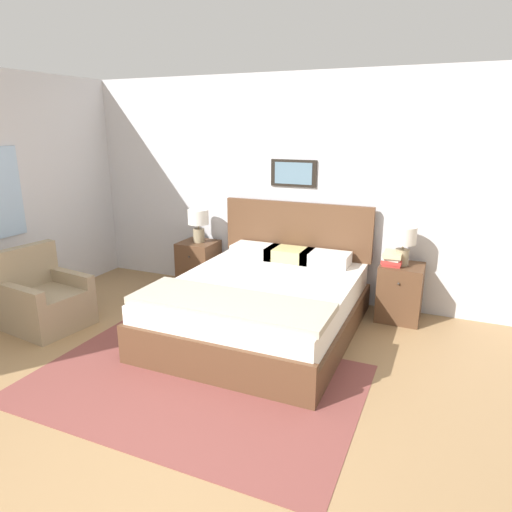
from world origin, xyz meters
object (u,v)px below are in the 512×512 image
object	(u,v)px
armchair	(45,301)
table_lamp_near_window	(198,221)
table_lamp_by_door	(403,240)
nightstand_by_door	(400,292)
nightstand_near_window	(199,265)
bed	(262,303)

from	to	relation	value
armchair	table_lamp_near_window	xyz separation A→B (m)	(0.89, 1.65, 0.60)
table_lamp_near_window	table_lamp_by_door	xyz separation A→B (m)	(2.45, 0.00, 0.00)
nightstand_by_door	table_lamp_by_door	size ratio (longest dim) A/B	1.48
nightstand_near_window	table_lamp_near_window	world-z (taller)	table_lamp_near_window
table_lamp_near_window	bed	bearing A→B (deg)	-34.91
armchair	nightstand_near_window	world-z (taller)	armchair
nightstand_near_window	table_lamp_by_door	bearing A→B (deg)	0.06
nightstand_near_window	nightstand_by_door	world-z (taller)	same
nightstand_near_window	nightstand_by_door	distance (m)	2.48
bed	table_lamp_near_window	xyz separation A→B (m)	(-1.23, 0.85, 0.58)
bed	table_lamp_near_window	world-z (taller)	bed
bed	armchair	size ratio (longest dim) A/B	2.65
nightstand_by_door	table_lamp_by_door	world-z (taller)	table_lamp_by_door
table_lamp_near_window	table_lamp_by_door	world-z (taller)	same
armchair	table_lamp_near_window	size ratio (longest dim) A/B	2.00
table_lamp_near_window	nightstand_near_window	bearing A→B (deg)	-169.32
bed	table_lamp_near_window	distance (m)	1.60
armchair	table_lamp_by_door	size ratio (longest dim) A/B	2.00
bed	nightstand_near_window	world-z (taller)	bed
bed	table_lamp_by_door	size ratio (longest dim) A/B	5.31
armchair	table_lamp_by_door	world-z (taller)	table_lamp_by_door
armchair	table_lamp_by_door	bearing A→B (deg)	123.82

